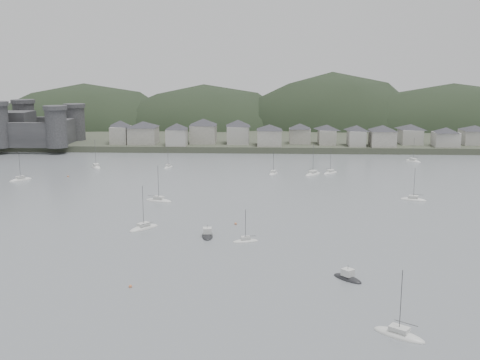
{
  "coord_description": "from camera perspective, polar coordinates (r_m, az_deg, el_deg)",
  "views": [
    {
      "loc": [
        8.04,
        -106.38,
        42.3
      ],
      "look_at": [
        0.0,
        75.0,
        6.0
      ],
      "focal_mm": 43.46,
      "sensor_mm": 36.0,
      "label": 1
    }
  ],
  "objects": [
    {
      "name": "motor_launch_far",
      "position": [
        145.93,
        -3.22,
        -5.44
      ],
      "size": [
        3.48,
        7.78,
        3.81
      ],
      "rotation": [
        0.0,
        0.0,
        3.25
      ],
      "color": "black",
      "rests_on": "ground"
    },
    {
      "name": "ground",
      "position": [
        114.77,
        -1.68,
        -10.33
      ],
      "size": [
        900.0,
        900.0,
        0.0
      ],
      "primitive_type": "plane",
      "color": "slate",
      "rests_on": "ground"
    },
    {
      "name": "waterfront_town",
      "position": [
        294.76,
        10.85,
        4.55
      ],
      "size": [
        451.48,
        28.46,
        12.92
      ],
      "color": "gray",
      "rests_on": "far_shore_land"
    },
    {
      "name": "motor_launch_near",
      "position": [
        119.74,
        10.52,
        -9.43
      ],
      "size": [
        6.47,
        6.82,
        3.67
      ],
      "rotation": [
        0.0,
        0.0,
        0.73
      ],
      "color": "black",
      "rests_on": "ground"
    },
    {
      "name": "far_shore_land",
      "position": [
        403.53,
        1.39,
        5.5
      ],
      "size": [
        900.0,
        250.0,
        3.0
      ],
      "primitive_type": "cube",
      "color": "#383D2D",
      "rests_on": "ground"
    },
    {
      "name": "moored_fleet",
      "position": [
        175.97,
        -4.82,
        -2.58
      ],
      "size": [
        209.44,
        178.4,
        13.24
      ],
      "color": "silver",
      "rests_on": "ground"
    },
    {
      "name": "mooring_buoys",
      "position": [
        160.21,
        -4.85,
        -3.99
      ],
      "size": [
        175.3,
        110.59,
        0.7
      ],
      "color": "#D07245",
      "rests_on": "ground"
    },
    {
      "name": "forested_ridge",
      "position": [
        379.6,
        2.03,
        3.18
      ],
      "size": [
        851.55,
        103.94,
        102.57
      ],
      "color": "black",
      "rests_on": "ground"
    },
    {
      "name": "castle",
      "position": [
        315.08,
        -21.53,
        4.81
      ],
      "size": [
        66.0,
        43.0,
        20.0
      ],
      "color": "#303032",
      "rests_on": "far_shore_land"
    }
  ]
}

